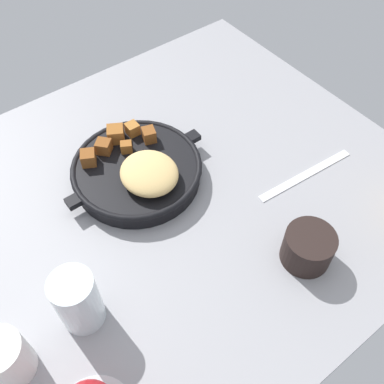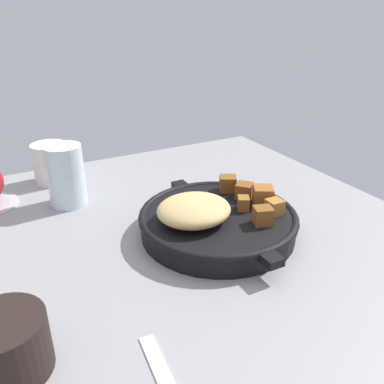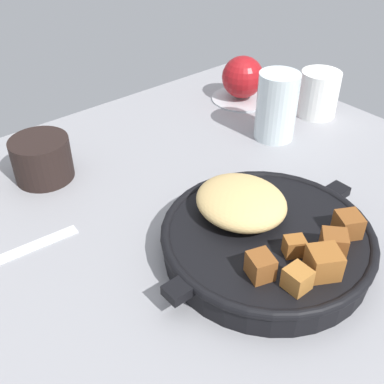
{
  "view_description": "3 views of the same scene",
  "coord_description": "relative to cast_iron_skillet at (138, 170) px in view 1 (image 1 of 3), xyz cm",
  "views": [
    {
      "loc": [
        28.29,
        42.64,
        65.75
      ],
      "look_at": [
        -0.67,
        4.6,
        3.97
      ],
      "focal_mm": 41.06,
      "sensor_mm": 36.0,
      "label": 1
    },
    {
      "loc": [
        -42.83,
        22.36,
        32.82
      ],
      "look_at": [
        4.63,
        -2.96,
        7.74
      ],
      "focal_mm": 37.27,
      "sensor_mm": 36.0,
      "label": 2
    },
    {
      "loc": [
        -29.26,
        -32.77,
        39.29
      ],
      "look_at": [
        1.89,
        4.49,
        3.44
      ],
      "focal_mm": 43.89,
      "sensor_mm": 36.0,
      "label": 3
    }
  ],
  "objects": [
    {
      "name": "coffee_mug_dark",
      "position": [
        -12.88,
        31.55,
        0.49
      ],
      "size": [
        8.42,
        8.42,
        6.24
      ],
      "primitive_type": "cylinder",
      "color": "black",
      "rests_on": "ground_plane"
    },
    {
      "name": "butter_knife",
      "position": [
        -26.34,
        19.01,
        -2.45
      ],
      "size": [
        22.37,
        3.36,
        0.36
      ],
      "primitive_type": "cube",
      "rotation": [
        0.0,
        0.0,
        -0.08
      ],
      "color": "silver",
      "rests_on": "ground_plane"
    },
    {
      "name": "ground_plane",
      "position": [
        -3.63,
        6.71,
        -3.83
      ],
      "size": [
        90.79,
        80.92,
        2.4
      ],
      "primitive_type": "cube",
      "color": "gray"
    },
    {
      "name": "cast_iron_skillet",
      "position": [
        0.0,
        0.0,
        0.0
      ],
      "size": [
        29.25,
        24.91,
        7.13
      ],
      "color": "black",
      "rests_on": "ground_plane"
    },
    {
      "name": "white_creamer_pitcher",
      "position": [
        33.82,
        18.75,
        1.38
      ],
      "size": [
        6.95,
        6.95,
        8.04
      ],
      "primitive_type": "cylinder",
      "color": "white",
      "rests_on": "ground_plane"
    },
    {
      "name": "water_glass_tall",
      "position": [
        21.84,
        18.12,
        2.92
      ],
      "size": [
        6.6,
        6.6,
        11.1
      ],
      "primitive_type": "cylinder",
      "color": "silver",
      "rests_on": "ground_plane"
    }
  ]
}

